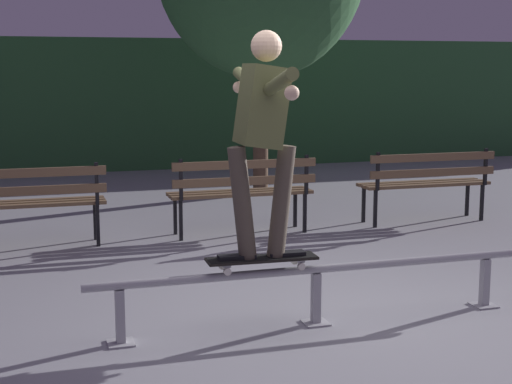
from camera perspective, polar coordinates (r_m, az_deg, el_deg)
name	(u,v)px	position (r m, az deg, el deg)	size (l,w,h in m)	color
ground_plane	(311,320)	(5.71, 4.14, -9.47)	(90.00, 90.00, 0.00)	gray
hedge_backdrop	(131,103)	(14.37, -9.28, 6.52)	(24.00, 1.20, 2.34)	#2D5B33
grind_rail	(316,280)	(5.54, 4.50, -6.54)	(3.30, 0.18, 0.43)	#9E9EA3
skateboard	(262,259)	(5.36, 0.43, -5.04)	(0.79, 0.23, 0.09)	black
skateboarder	(262,125)	(5.21, 0.48, 5.00)	(0.62, 1.41, 1.56)	black
park_bench_leftmost	(25,197)	(8.06, -16.81, -0.38)	(1.60, 0.42, 0.88)	black
park_bench_left_center	(242,187)	(8.38, -1.03, 0.38)	(1.60, 0.42, 0.88)	black
park_bench_right_center	(427,178)	(9.27, 12.64, 1.01)	(1.60, 0.42, 0.88)	black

